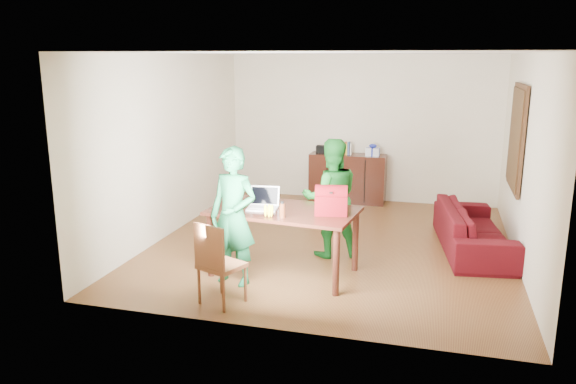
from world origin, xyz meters
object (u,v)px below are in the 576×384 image
(table, at_px, (284,218))
(person_far, at_px, (331,198))
(laptop, at_px, (262,206))
(bottle, at_px, (282,210))
(chair, at_px, (221,280))
(red_bag, at_px, (331,203))
(sofa, at_px, (473,229))
(person_near, at_px, (233,216))

(table, relative_size, person_far, 1.16)
(person_far, xyz_separation_m, laptop, (-0.69, -0.88, 0.07))
(laptop, bearing_deg, bottle, -47.53)
(table, height_order, chair, chair)
(person_far, xyz_separation_m, red_bag, (0.17, -0.88, 0.16))
(red_bag, bearing_deg, bottle, -160.20)
(person_far, distance_m, sofa, 2.09)
(bottle, relative_size, red_bag, 0.52)
(chair, xyz_separation_m, laptop, (0.17, 0.97, 0.60))
(person_near, relative_size, sofa, 0.78)
(person_near, xyz_separation_m, sofa, (2.81, 1.98, -0.52))
(chair, bearing_deg, bottle, 74.86)
(person_far, bearing_deg, bottle, 51.50)
(laptop, relative_size, sofa, 0.19)
(sofa, bearing_deg, bottle, 122.24)
(laptop, bearing_deg, person_far, 45.50)
(table, bearing_deg, sofa, 39.72)
(table, relative_size, laptop, 4.78)
(red_bag, bearing_deg, chair, -146.33)
(bottle, bearing_deg, table, 103.30)
(bottle, bearing_deg, sofa, 40.27)
(table, height_order, bottle, bottle)
(person_near, height_order, laptop, person_near)
(person_near, bearing_deg, table, 53.41)
(person_far, xyz_separation_m, bottle, (-0.35, -1.17, 0.12))
(table, bearing_deg, person_near, -131.31)
(chair, relative_size, red_bag, 2.47)
(sofa, bearing_deg, red_bag, 124.95)
(table, xyz_separation_m, sofa, (2.33, 1.53, -0.41))
(laptop, xyz_separation_m, sofa, (2.58, 1.60, -0.57))
(person_near, relative_size, laptop, 4.22)
(red_bag, distance_m, sofa, 2.45)
(person_far, bearing_deg, laptop, 29.87)
(bottle, height_order, red_bag, red_bag)
(person_far, bearing_deg, person_near, 31.68)
(person_far, relative_size, bottle, 8.25)
(person_near, xyz_separation_m, bottle, (0.57, 0.08, 0.10))
(laptop, bearing_deg, table, 8.38)
(person_near, relative_size, red_bag, 4.36)
(chair, bearing_deg, person_far, 87.00)
(person_near, xyz_separation_m, laptop, (0.23, 0.38, 0.05))
(laptop, height_order, sofa, laptop)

